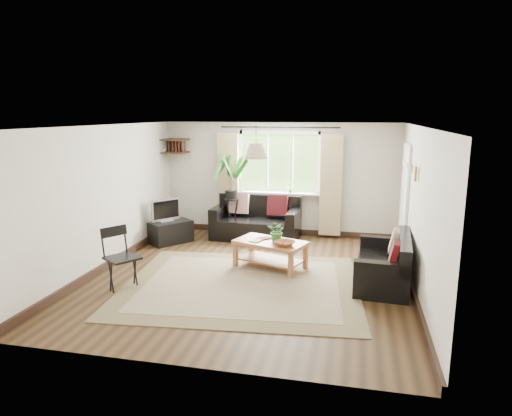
% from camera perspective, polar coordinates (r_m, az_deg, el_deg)
% --- Properties ---
extents(floor, '(5.50, 5.50, 0.00)m').
position_cam_1_polar(floor, '(7.46, -0.67, -8.55)').
color(floor, black).
rests_on(floor, ground).
extents(ceiling, '(5.50, 5.50, 0.00)m').
position_cam_1_polar(ceiling, '(6.99, -0.71, 10.23)').
color(ceiling, white).
rests_on(ceiling, floor).
extents(wall_back, '(5.00, 0.02, 2.40)m').
position_cam_1_polar(wall_back, '(9.79, 2.96, 3.62)').
color(wall_back, beige).
rests_on(wall_back, floor).
extents(wall_front, '(5.00, 0.02, 2.40)m').
position_cam_1_polar(wall_front, '(4.57, -8.54, -6.08)').
color(wall_front, beige).
rests_on(wall_front, floor).
extents(wall_left, '(0.02, 5.50, 2.40)m').
position_cam_1_polar(wall_left, '(8.06, -18.28, 1.26)').
color(wall_left, beige).
rests_on(wall_left, floor).
extents(wall_right, '(0.02, 5.50, 2.40)m').
position_cam_1_polar(wall_right, '(7.01, 19.64, -0.35)').
color(wall_right, beige).
rests_on(wall_right, floor).
extents(rug, '(3.81, 3.36, 0.02)m').
position_cam_1_polar(rug, '(7.10, -1.82, -9.53)').
color(rug, '#BEB193').
rests_on(rug, floor).
extents(window, '(2.50, 0.16, 2.16)m').
position_cam_1_polar(window, '(9.70, 2.94, 5.63)').
color(window, white).
rests_on(window, wall_back).
extents(door, '(0.06, 0.96, 2.06)m').
position_cam_1_polar(door, '(8.70, 18.02, 0.68)').
color(door, silver).
rests_on(door, wall_right).
extents(corner_shelf, '(0.50, 0.50, 0.34)m').
position_cam_1_polar(corner_shelf, '(10.09, -10.06, 7.64)').
color(corner_shelf, black).
rests_on(corner_shelf, wall_back).
extents(pendant_lamp, '(0.36, 0.36, 0.54)m').
position_cam_1_polar(pendant_lamp, '(7.40, 0.00, 7.60)').
color(pendant_lamp, beige).
rests_on(pendant_lamp, ceiling).
extents(wall_sconce, '(0.12, 0.12, 0.28)m').
position_cam_1_polar(wall_sconce, '(7.21, 19.10, 4.36)').
color(wall_sconce, beige).
rests_on(wall_sconce, wall_right).
extents(sofa_back, '(1.83, 0.98, 0.84)m').
position_cam_1_polar(sofa_back, '(9.52, -0.02, -1.38)').
color(sofa_back, black).
rests_on(sofa_back, floor).
extents(sofa_right, '(1.59, 0.88, 0.73)m').
position_cam_1_polar(sofa_right, '(7.31, 15.57, -6.40)').
color(sofa_right, black).
rests_on(sofa_right, floor).
extents(coffee_table, '(1.31, 0.99, 0.48)m').
position_cam_1_polar(coffee_table, '(7.76, 1.79, -5.85)').
color(coffee_table, brown).
rests_on(coffee_table, floor).
extents(table_plant, '(0.38, 0.35, 0.35)m').
position_cam_1_polar(table_plant, '(7.64, 2.70, -2.92)').
color(table_plant, '#306E2C').
rests_on(table_plant, coffee_table).
extents(bowl, '(0.43, 0.43, 0.08)m').
position_cam_1_polar(bowl, '(7.44, 3.66, -4.43)').
color(bowl, brown).
rests_on(bowl, coffee_table).
extents(book_a, '(0.25, 0.28, 0.02)m').
position_cam_1_polar(book_a, '(7.75, -0.49, -3.96)').
color(book_a, silver).
rests_on(book_a, coffee_table).
extents(book_b, '(0.28, 0.27, 0.02)m').
position_cam_1_polar(book_b, '(7.91, 0.80, -3.62)').
color(book_b, '#5D2925').
rests_on(book_b, coffee_table).
extents(tv_stand, '(0.86, 0.93, 0.44)m').
position_cam_1_polar(tv_stand, '(9.43, -10.60, -2.96)').
color(tv_stand, black).
rests_on(tv_stand, floor).
extents(tv, '(0.55, 0.63, 0.48)m').
position_cam_1_polar(tv, '(9.36, -11.24, -0.19)').
color(tv, '#A5A5AA').
rests_on(tv, tv_stand).
extents(palm_stand, '(0.77, 0.77, 1.75)m').
position_cam_1_polar(palm_stand, '(9.66, -3.09, 1.54)').
color(palm_stand, black).
rests_on(palm_stand, floor).
extents(folding_chair, '(0.66, 0.66, 0.92)m').
position_cam_1_polar(folding_chair, '(7.10, -16.37, -6.15)').
color(folding_chair, black).
rests_on(folding_chair, floor).
extents(sill_plant, '(0.14, 0.10, 0.27)m').
position_cam_1_polar(sill_plant, '(9.65, 4.30, 2.67)').
color(sill_plant, '#2D6023').
rests_on(sill_plant, window).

